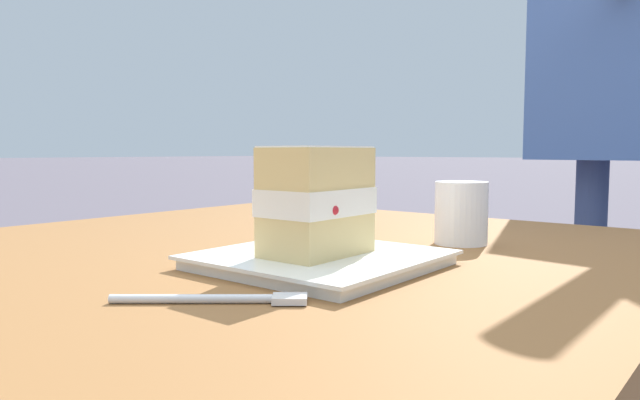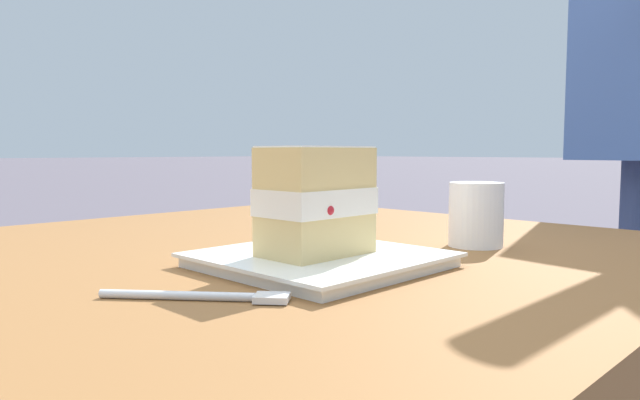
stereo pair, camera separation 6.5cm
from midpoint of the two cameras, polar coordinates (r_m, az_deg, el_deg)
patio_table at (r=0.66m, az=-28.43°, el=-14.39°), size 1.66×0.98×0.71m
dessert_plate at (r=0.66m, az=-2.84°, el=-5.93°), size 0.24×0.24×0.02m
cake_slice at (r=0.64m, az=-3.24°, el=-0.09°), size 0.12×0.08×0.12m
dessert_fork at (r=0.52m, az=-13.17°, el=-9.53°), size 0.12×0.14×0.01m
coffee_cup at (r=0.83m, az=11.62°, el=-1.17°), size 0.07×0.07×0.09m
diner_person at (r=1.55m, az=27.63°, el=13.34°), size 0.60×0.47×1.63m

